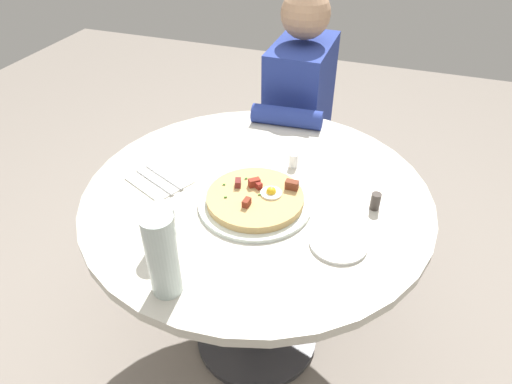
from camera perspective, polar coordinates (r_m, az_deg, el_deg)
ground_plane at (r=1.87m, az=0.08°, el=-17.66°), size 6.00×6.00×0.00m
dining_table at (r=1.46m, az=0.10°, el=-5.16°), size 1.03×1.03×0.72m
person_seated at (r=2.04m, az=5.26°, el=6.88°), size 0.51×0.29×1.14m
pizza_plate at (r=1.29m, az=-0.11°, el=-1.38°), size 0.33×0.33×0.01m
breakfast_pizza at (r=1.28m, az=-0.03°, el=-0.72°), size 0.28×0.28×0.05m
bread_plate at (r=1.19m, az=10.35°, el=-6.38°), size 0.15×0.15×0.01m
napkin at (r=1.42m, az=-12.07°, el=1.47°), size 0.20×0.21×0.00m
fork at (r=1.43m, az=-11.51°, el=1.93°), size 0.09×0.17×0.00m
knife at (r=1.41m, az=-12.68°, el=1.31°), size 0.09×0.17×0.00m
water_glass at (r=1.16m, az=-11.67°, el=-4.25°), size 0.07×0.07×0.12m
water_bottle at (r=1.01m, az=-11.72°, el=-7.83°), size 0.07×0.07×0.22m
salt_shaker at (r=1.45m, az=4.75°, el=4.00°), size 0.03×0.03×0.05m
pepper_shaker at (r=1.31m, az=14.84°, el=-1.13°), size 0.03×0.03×0.05m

